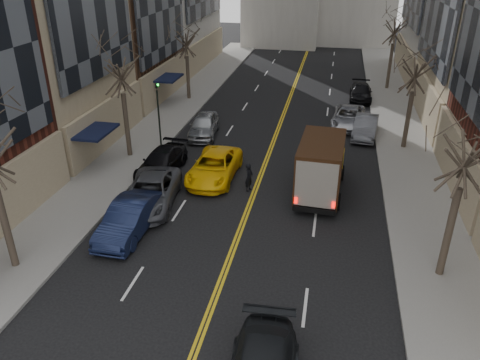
# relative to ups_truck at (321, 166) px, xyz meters

# --- Properties ---
(sidewalk_left) EXTENTS (4.00, 66.00, 0.15)m
(sidewalk_left) POSITION_rel_ups_truck_xyz_m (-12.53, 9.57, -1.57)
(sidewalk_left) COLOR slate
(sidewalk_left) RESTS_ON ground
(sidewalk_right) EXTENTS (4.00, 66.00, 0.15)m
(sidewalk_right) POSITION_rel_ups_truck_xyz_m (5.47, 9.57, -1.57)
(sidewalk_right) COLOR slate
(sidewalk_right) RESTS_ON ground
(tree_lf_mid) EXTENTS (3.20, 3.20, 8.91)m
(tree_lf_mid) POSITION_rel_ups_truck_xyz_m (-12.33, 2.57, 4.95)
(tree_lf_mid) COLOR #382D23
(tree_lf_mid) RESTS_ON sidewalk_left
(tree_lf_far) EXTENTS (3.20, 3.20, 8.12)m
(tree_lf_far) POSITION_rel_ups_truck_xyz_m (-12.33, 15.57, 4.38)
(tree_lf_far) COLOR #382D23
(tree_lf_far) RESTS_ON sidewalk_left
(tree_rt_near) EXTENTS (3.20, 3.20, 8.71)m
(tree_rt_near) POSITION_rel_ups_truck_xyz_m (5.27, -6.43, 4.81)
(tree_rt_near) COLOR #382D23
(tree_rt_near) RESTS_ON sidewalk_right
(tree_rt_mid) EXTENTS (3.20, 3.20, 8.32)m
(tree_rt_mid) POSITION_rel_ups_truck_xyz_m (5.27, 7.57, 4.52)
(tree_rt_mid) COLOR #382D23
(tree_rt_mid) RESTS_ON sidewalk_right
(tree_rt_far) EXTENTS (3.20, 3.20, 9.11)m
(tree_rt_far) POSITION_rel_ups_truck_xyz_m (5.27, 22.57, 5.10)
(tree_rt_far) COLOR #382D23
(tree_rt_far) RESTS_ON sidewalk_right
(traffic_signal) EXTENTS (0.29, 0.26, 4.70)m
(traffic_signal) POSITION_rel_ups_truck_xyz_m (-10.92, 4.57, 1.17)
(traffic_signal) COLOR black
(traffic_signal) RESTS_ON sidewalk_left
(ups_truck) EXTENTS (2.67, 6.06, 3.26)m
(ups_truck) POSITION_rel_ups_truck_xyz_m (0.00, 0.00, 0.00)
(ups_truck) COLOR black
(ups_truck) RESTS_ON ground
(taxi) EXTENTS (2.53, 5.39, 1.49)m
(taxi) POSITION_rel_ups_truck_xyz_m (-6.15, 0.61, -0.90)
(taxi) COLOR yellow
(taxi) RESTS_ON ground
(pedestrian) EXTENTS (0.54, 0.68, 1.64)m
(pedestrian) POSITION_rel_ups_truck_xyz_m (-3.87, -0.51, -0.82)
(pedestrian) COLOR black
(pedestrian) RESTS_ON ground
(parked_lf_b) EXTENTS (1.75, 4.82, 1.58)m
(parked_lf_b) POSITION_rel_ups_truck_xyz_m (-8.63, -5.93, -0.85)
(parked_lf_b) COLOR #111936
(parked_lf_b) RESTS_ON ground
(parked_lf_c) EXTENTS (3.21, 5.73, 1.51)m
(parked_lf_c) POSITION_rel_ups_truck_xyz_m (-8.63, -3.14, -0.89)
(parked_lf_c) COLOR #4A4B51
(parked_lf_c) RESTS_ON ground
(parked_lf_d) EXTENTS (2.30, 4.91, 1.38)m
(parked_lf_d) POSITION_rel_ups_truck_xyz_m (-9.46, 0.75, -0.95)
(parked_lf_d) COLOR black
(parked_lf_d) RESTS_ON ground
(parked_lf_e) EXTENTS (2.39, 4.83, 1.59)m
(parked_lf_e) POSITION_rel_ups_truck_xyz_m (-8.63, 7.21, -0.85)
(parked_lf_e) COLOR #96999D
(parked_lf_e) RESTS_ON ground
(parked_rt_a) EXTENTS (2.09, 4.64, 1.48)m
(parked_rt_a) POSITION_rel_ups_truck_xyz_m (2.77, 9.35, -0.91)
(parked_rt_a) COLOR #55575D
(parked_rt_a) RESTS_ON ground
(parked_rt_b) EXTENTS (2.75, 5.25, 1.41)m
(parked_rt_b) POSITION_rel_ups_truck_xyz_m (1.57, 11.44, -0.94)
(parked_rt_b) COLOR #ADAEB5
(parked_rt_b) RESTS_ON ground
(parked_rt_c) EXTENTS (1.96, 4.68, 1.35)m
(parked_rt_c) POSITION_rel_ups_truck_xyz_m (2.68, 18.55, -0.97)
(parked_rt_c) COLOR black
(parked_rt_c) RESTS_ON ground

